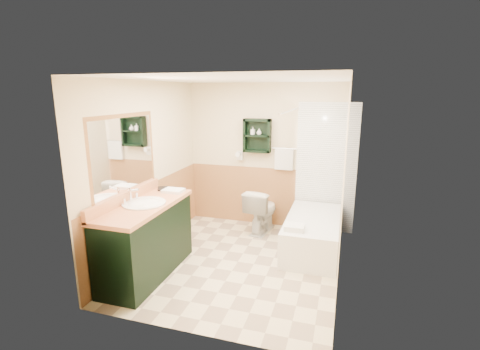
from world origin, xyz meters
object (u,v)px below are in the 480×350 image
object	(u,v)px
vanity	(147,239)
bathtub	(312,234)
wall_shelf	(257,136)
hair_dryer	(240,155)
soap_bottle_b	(259,132)
soap_bottle_a	(253,133)
toilet	(262,211)
vanity_book	(157,183)

from	to	relation	value
vanity	bathtub	world-z (taller)	vanity
wall_shelf	hair_dryer	xyz separation A→B (m)	(-0.30, 0.02, -0.35)
hair_dryer	soap_bottle_b	distance (m)	0.53
wall_shelf	bathtub	xyz separation A→B (m)	(1.03, -0.73, -1.30)
wall_shelf	vanity	distance (m)	2.47
vanity	soap_bottle_a	bearing A→B (deg)	67.86
wall_shelf	soap_bottle_a	size ratio (longest dim) A/B	4.33
hair_dryer	soap_bottle_a	distance (m)	0.46
toilet	soap_bottle_b	bearing A→B (deg)	-55.39
vanity	vanity_book	size ratio (longest dim) A/B	7.29
vanity	vanity_book	world-z (taller)	vanity_book
wall_shelf	soap_bottle_a	bearing A→B (deg)	-175.96
toilet	vanity_book	distance (m)	1.81
wall_shelf	soap_bottle_a	xyz separation A→B (m)	(-0.07, -0.01, 0.04)
vanity	soap_bottle_b	size ratio (longest dim) A/B	14.39
hair_dryer	soap_bottle_b	size ratio (longest dim) A/B	2.35
wall_shelf	soap_bottle_b	distance (m)	0.06
bathtub	soap_bottle_b	distance (m)	1.83
hair_dryer	soap_bottle_a	xyz separation A→B (m)	(0.23, -0.03, 0.39)
vanity	bathtub	bearing A→B (deg)	34.15
bathtub	hair_dryer	bearing A→B (deg)	150.39
wall_shelf	toilet	bearing A→B (deg)	-58.95
vanity_book	soap_bottle_b	size ratio (longest dim) A/B	1.98
vanity	soap_bottle_a	xyz separation A→B (m)	(0.82, 2.03, 1.13)
hair_dryer	vanity_book	bearing A→B (deg)	-117.78
toilet	soap_bottle_a	distance (m)	1.28
vanity_book	soap_bottle_a	distance (m)	1.81
hair_dryer	soap_bottle_a	size ratio (longest dim) A/B	1.89
wall_shelf	soap_bottle_b	size ratio (longest dim) A/B	5.39
wall_shelf	vanity	bearing A→B (deg)	-113.79
wall_shelf	bathtub	size ratio (longest dim) A/B	0.37
wall_shelf	soap_bottle_b	xyz separation A→B (m)	(0.03, -0.01, 0.05)
wall_shelf	toilet	size ratio (longest dim) A/B	0.76
hair_dryer	soap_bottle_b	world-z (taller)	soap_bottle_b
soap_bottle_a	soap_bottle_b	bearing A→B (deg)	0.00
hair_dryer	vanity	world-z (taller)	hair_dryer
bathtub	soap_bottle_a	world-z (taller)	soap_bottle_a
bathtub	soap_bottle_a	distance (m)	1.88
soap_bottle_b	vanity_book	bearing A→B (deg)	-127.76
bathtub	wall_shelf	bearing A→B (deg)	144.61
vanity	toilet	xyz separation A→B (m)	(1.05, 1.77, -0.11)
vanity_book	soap_bottle_a	xyz separation A→B (m)	(0.99, 1.41, 0.56)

